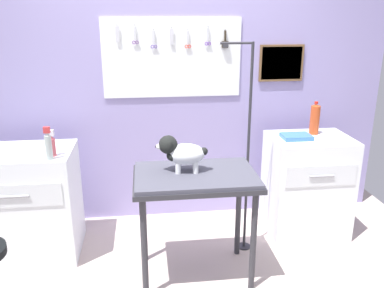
# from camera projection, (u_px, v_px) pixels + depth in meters

# --- Properties ---
(rear_wall_panel) EXTENTS (4.00, 0.11, 2.30)m
(rear_wall_panel) POSITION_uv_depth(u_px,v_px,m) (171.00, 97.00, 3.64)
(rear_wall_panel) COLOR #978CC3
(rear_wall_panel) RESTS_ON ground
(grooming_table) EXTENTS (0.87, 0.57, 0.82)m
(grooming_table) POSITION_uv_depth(u_px,v_px,m) (196.00, 186.00, 2.83)
(grooming_table) COLOR #2D2D33
(grooming_table) RESTS_ON ground
(grooming_arm) EXTENTS (0.30, 0.11, 1.69)m
(grooming_arm) POSITION_uv_depth(u_px,v_px,m) (247.00, 159.00, 3.15)
(grooming_arm) COLOR #2D2D33
(grooming_arm) RESTS_ON ground
(dog) EXTENTS (0.37, 0.19, 0.26)m
(dog) POSITION_uv_depth(u_px,v_px,m) (181.00, 152.00, 2.79)
(dog) COLOR white
(dog) RESTS_ON grooming_table
(counter_left) EXTENTS (0.80, 0.58, 0.88)m
(counter_left) POSITION_uv_depth(u_px,v_px,m) (26.00, 203.00, 3.20)
(counter_left) COLOR white
(counter_left) RESTS_ON ground
(cabinet_right) EXTENTS (0.68, 0.54, 0.88)m
(cabinet_right) POSITION_uv_depth(u_px,v_px,m) (307.00, 185.00, 3.54)
(cabinet_right) COLOR white
(cabinet_right) RESTS_ON ground
(pump_bottle_white) EXTENTS (0.06, 0.06, 0.20)m
(pump_bottle_white) POSITION_uv_depth(u_px,v_px,m) (52.00, 145.00, 2.94)
(pump_bottle_white) COLOR #D05862
(pump_bottle_white) RESTS_ON counter_left
(spray_bottle_tall) EXTENTS (0.05, 0.05, 0.24)m
(spray_bottle_tall) POSITION_uv_depth(u_px,v_px,m) (48.00, 145.00, 2.86)
(spray_bottle_tall) COLOR #AAB7B2
(spray_bottle_tall) RESTS_ON counter_left
(soda_bottle) EXTENTS (0.08, 0.08, 0.29)m
(soda_bottle) POSITION_uv_depth(u_px,v_px,m) (315.00, 119.00, 3.46)
(soda_bottle) COLOR #BC441E
(soda_bottle) RESTS_ON cabinet_right
(supply_tray) EXTENTS (0.24, 0.18, 0.04)m
(supply_tray) POSITION_uv_depth(u_px,v_px,m) (296.00, 137.00, 3.36)
(supply_tray) COLOR #3C6FCC
(supply_tray) RESTS_ON cabinet_right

